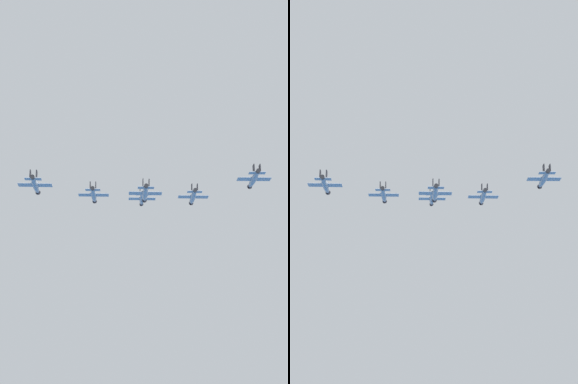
{
  "view_description": "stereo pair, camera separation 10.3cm",
  "coord_description": "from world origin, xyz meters",
  "views": [
    {
      "loc": [
        -174.14,
        130.55,
        98.01
      ],
      "look_at": [
        -29.86,
        8.63,
        158.93
      ],
      "focal_mm": 59.63,
      "sensor_mm": 36.0,
      "label": 1
    },
    {
      "loc": [
        -174.21,
        130.47,
        98.01
      ],
      "look_at": [
        -29.86,
        8.63,
        158.93
      ],
      "focal_mm": 59.63,
      "sensor_mm": 36.0,
      "label": 2
    }
  ],
  "objects": [
    {
      "name": "jet_left_wingman",
      "position": [
        -14.98,
        17.2,
        159.8
      ],
      "size": [
        13.73,
        11.86,
        3.38
      ],
      "rotation": [
        0.0,
        0.0,
        5.61
      ],
      "color": "#9EA3A8"
    },
    {
      "name": "jet_right_wingman",
      "position": [
        -34.9,
        -7.78,
        159.44
      ],
      "size": [
        13.72,
        11.92,
        3.39
      ],
      "rotation": [
        0.0,
        0.0,
        5.6
      ],
      "color": "#9EA3A8"
    },
    {
      "name": "jet_slot_rear",
      "position": [
        -39.64,
        16.43,
        154.47
      ],
      "size": [
        13.67,
        11.63,
        3.35
      ],
      "rotation": [
        0.0,
        0.0,
        5.62
      ],
      "color": "#9EA3A8"
    },
    {
      "name": "jet_lead",
      "position": [
        -10.25,
        -7.01,
        164.49
      ],
      "size": [
        13.4,
        11.42,
        3.28
      ],
      "rotation": [
        0.0,
        0.0,
        5.62
      ],
      "color": "#9EA3A8"
    },
    {
      "name": "jet_right_outer",
      "position": [
        -59.56,
        -8.55,
        159.14
      ],
      "size": [
        13.9,
        12.19,
        3.44
      ],
      "rotation": [
        0.0,
        0.0,
        5.6
      ],
      "color": "#9EA3A8"
    },
    {
      "name": "jet_left_outer",
      "position": [
        -19.71,
        41.41,
        156.7
      ],
      "size": [
        14.13,
        11.85,
        3.44
      ],
      "rotation": [
        0.0,
        0.0,
        5.63
      ],
      "color": "#9EA3A8"
    }
  ]
}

